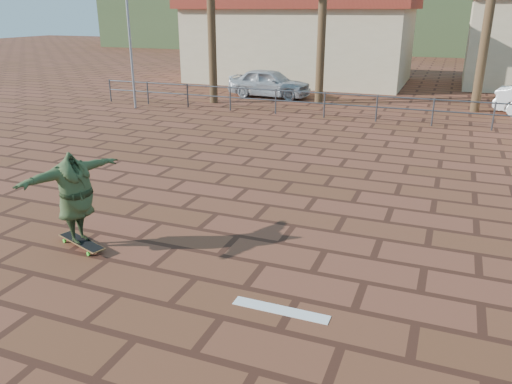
% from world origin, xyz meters
% --- Properties ---
extents(ground, '(120.00, 120.00, 0.00)m').
position_xyz_m(ground, '(0.00, 0.00, 0.00)').
color(ground, brown).
rests_on(ground, ground).
extents(paint_stripe, '(1.40, 0.22, 0.01)m').
position_xyz_m(paint_stripe, '(0.70, -1.20, 0.00)').
color(paint_stripe, white).
rests_on(paint_stripe, ground).
extents(guardrail, '(24.06, 0.06, 1.00)m').
position_xyz_m(guardrail, '(0.00, 12.00, 0.68)').
color(guardrail, '#47494F').
rests_on(guardrail, ground).
extents(building_west, '(12.60, 7.60, 4.50)m').
position_xyz_m(building_west, '(-6.00, 22.00, 2.28)').
color(building_west, beige).
rests_on(building_west, ground).
extents(hill_front, '(70.00, 18.00, 6.00)m').
position_xyz_m(hill_front, '(0.00, 50.00, 3.00)').
color(hill_front, '#384C28').
rests_on(hill_front, ground).
extents(hill_back, '(35.00, 14.00, 8.00)m').
position_xyz_m(hill_back, '(-22.00, 56.00, 4.00)').
color(hill_back, '#384C28').
rests_on(hill_back, ground).
extents(longboard, '(1.16, 0.61, 0.11)m').
position_xyz_m(longboard, '(-3.25, -0.60, 0.09)').
color(longboard, olive).
rests_on(longboard, ground).
extents(skateboarder, '(1.04, 2.08, 1.64)m').
position_xyz_m(skateboarder, '(-3.25, -0.60, 0.93)').
color(skateboarder, '#374927').
rests_on(skateboarder, longboard).
extents(car_silver, '(4.00, 1.76, 1.34)m').
position_xyz_m(car_silver, '(-5.65, 15.80, 0.67)').
color(car_silver, '#AFB3B7').
rests_on(car_silver, ground).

